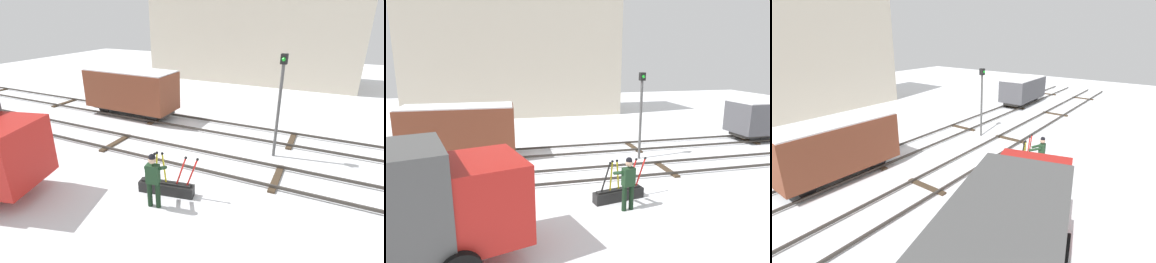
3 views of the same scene
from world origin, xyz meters
TOP-DOWN VIEW (x-y plane):
  - ground_plane at (0.00, 0.00)m, footprint 60.00×60.00m
  - track_main_line at (0.00, 0.00)m, footprint 44.00×1.94m
  - track_siding_near at (0.00, 3.60)m, footprint 44.00×1.94m
  - switch_lever_frame at (0.48, -2.39)m, footprint 1.97×0.68m
  - rail_worker at (0.49, -3.12)m, footprint 0.62×0.71m
  - signal_post at (3.06, 1.80)m, footprint 0.24×0.32m
  - apartment_building at (-1.92, 16.50)m, footprint 17.29×5.73m
  - freight_car_mid_siding at (-5.19, 3.60)m, footprint 5.06×2.14m

SIDE VIEW (x-z plane):
  - ground_plane at x=0.00m, z-range 0.00..0.00m
  - track_main_line at x=0.00m, z-range 0.02..0.20m
  - track_siding_near at x=0.00m, z-range 0.02..0.20m
  - switch_lever_frame at x=0.48m, z-range -0.47..0.98m
  - rail_worker at x=0.49m, z-range 0.11..1.85m
  - freight_car_mid_siding at x=-5.19m, z-range 0.18..2.75m
  - signal_post at x=3.06m, z-range 0.44..4.49m
  - apartment_building at x=-1.92m, z-range 0.01..10.46m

